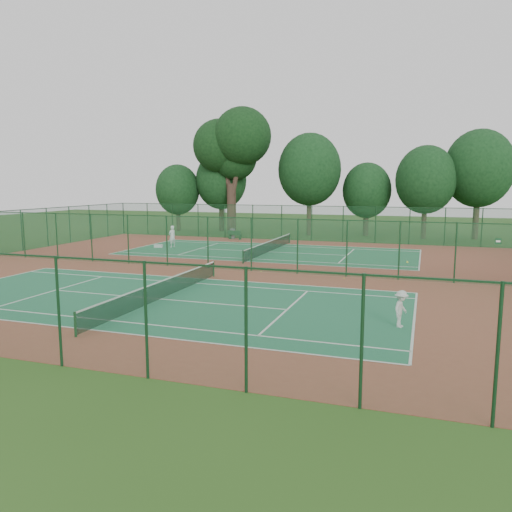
{
  "coord_description": "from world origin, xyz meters",
  "views": [
    {
      "loc": [
        12.13,
        -30.21,
        5.68
      ],
      "look_at": [
        3.16,
        -3.83,
        1.6
      ],
      "focal_mm": 35.0,
      "sensor_mm": 36.0,
      "label": 1
    }
  ],
  "objects_px": {
    "trash_bin": "(232,234)",
    "kit_bag": "(158,246)",
    "big_tree": "(232,145)",
    "player_near": "(401,309)",
    "player_far": "(172,236)",
    "bench": "(235,235)"
  },
  "relations": [
    {
      "from": "trash_bin",
      "to": "kit_bag",
      "type": "xyz_separation_m",
      "value": [
        -3.51,
        -9.03,
        -0.36
      ]
    },
    {
      "from": "big_tree",
      "to": "player_near",
      "type": "bearing_deg",
      "value": -58.67
    },
    {
      "from": "player_far",
      "to": "trash_bin",
      "type": "distance_m",
      "value": 8.77
    },
    {
      "from": "player_near",
      "to": "big_tree",
      "type": "relative_size",
      "value": 0.11
    },
    {
      "from": "player_near",
      "to": "kit_bag",
      "type": "relative_size",
      "value": 1.98
    },
    {
      "from": "player_far",
      "to": "big_tree",
      "type": "height_order",
      "value": "big_tree"
    },
    {
      "from": "bench",
      "to": "kit_bag",
      "type": "bearing_deg",
      "value": -107.41
    },
    {
      "from": "player_near",
      "to": "big_tree",
      "type": "xyz_separation_m",
      "value": [
        -19.99,
        32.85,
        9.12
      ]
    },
    {
      "from": "bench",
      "to": "big_tree",
      "type": "bearing_deg",
      "value": 121.37
    },
    {
      "from": "bench",
      "to": "kit_bag",
      "type": "relative_size",
      "value": 2.03
    },
    {
      "from": "trash_bin",
      "to": "bench",
      "type": "xyz_separation_m",
      "value": [
        0.52,
        -0.7,
        -0.03
      ]
    },
    {
      "from": "player_far",
      "to": "bench",
      "type": "relative_size",
      "value": 1.26
    },
    {
      "from": "kit_bag",
      "to": "big_tree",
      "type": "xyz_separation_m",
      "value": [
        1.58,
        14.11,
        9.73
      ]
    },
    {
      "from": "bench",
      "to": "trash_bin",
      "type": "bearing_deg",
      "value": 135.07
    },
    {
      "from": "player_far",
      "to": "trash_bin",
      "type": "height_order",
      "value": "player_far"
    },
    {
      "from": "player_near",
      "to": "player_far",
      "type": "xyz_separation_m",
      "value": [
        -20.52,
        19.36,
        0.22
      ]
    },
    {
      "from": "player_far",
      "to": "bench",
      "type": "height_order",
      "value": "player_far"
    },
    {
      "from": "trash_bin",
      "to": "big_tree",
      "type": "relative_size",
      "value": 0.07
    },
    {
      "from": "player_near",
      "to": "player_far",
      "type": "relative_size",
      "value": 0.77
    },
    {
      "from": "player_near",
      "to": "kit_bag",
      "type": "height_order",
      "value": "player_near"
    },
    {
      "from": "player_near",
      "to": "player_far",
      "type": "distance_m",
      "value": 28.21
    },
    {
      "from": "player_near",
      "to": "big_tree",
      "type": "bearing_deg",
      "value": 47.97
    }
  ]
}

